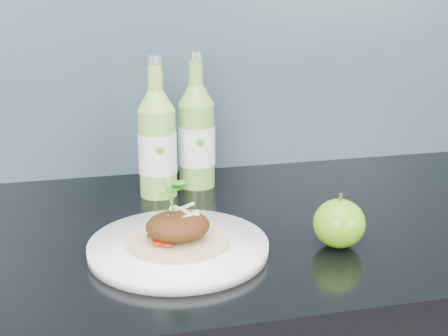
{
  "coord_description": "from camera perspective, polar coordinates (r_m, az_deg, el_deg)",
  "views": [
    {
      "loc": [
        -0.23,
        0.81,
        1.27
      ],
      "look_at": [
        -0.02,
        1.66,
        1.0
      ],
      "focal_mm": 50.0,
      "sensor_mm": 36.0,
      "label": 1
    }
  ],
  "objects": [
    {
      "name": "dinner_plate",
      "position": [
        0.88,
        -4.19,
        -7.24
      ],
      "size": [
        0.32,
        0.32,
        0.02
      ],
      "color": "white",
      "rests_on": "kitchen_counter"
    },
    {
      "name": "pork_taco",
      "position": [
        0.87,
        -4.24,
        -5.07
      ],
      "size": [
        0.15,
        0.15,
        0.1
      ],
      "color": "tan",
      "rests_on": "dinner_plate"
    },
    {
      "name": "green_apple",
      "position": [
        0.9,
        10.49,
        -5.0
      ],
      "size": [
        0.08,
        0.08,
        0.08
      ],
      "rotation": [
        0.0,
        0.0,
        -0.01
      ],
      "color": "#3F830E",
      "rests_on": "kitchen_counter"
    },
    {
      "name": "cider_bottle_left",
      "position": [
        1.08,
        -6.12,
        2.22
      ],
      "size": [
        0.07,
        0.07,
        0.24
      ],
      "rotation": [
        0.0,
        0.0,
        0.11
      ],
      "color": "#88BB4E",
      "rests_on": "kitchen_counter"
    },
    {
      "name": "cider_bottle_right",
      "position": [
        1.12,
        -2.52,
        2.9
      ],
      "size": [
        0.09,
        0.09,
        0.24
      ],
      "rotation": [
        0.0,
        0.0,
        0.43
      ],
      "color": "#7BA745",
      "rests_on": "kitchen_counter"
    }
  ]
}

